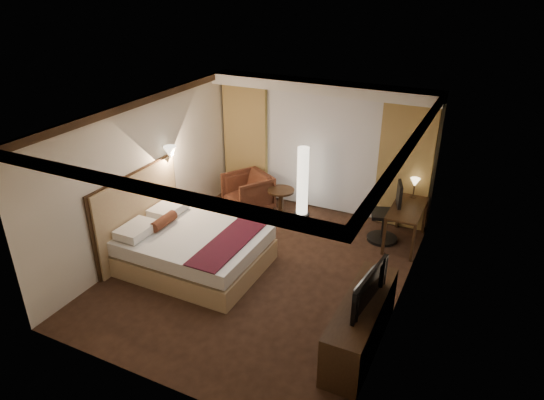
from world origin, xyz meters
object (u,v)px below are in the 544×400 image
at_px(floor_lamp, 303,182).
at_px(dresser, 361,324).
at_px(armchair, 248,191).
at_px(bed, 195,250).
at_px(side_table, 281,203).
at_px(office_chair, 385,212).
at_px(desk, 405,225).
at_px(television, 363,281).

distance_m(floor_lamp, dresser, 3.91).
xyz_separation_m(armchair, dresser, (3.31, -2.95, -0.07)).
distance_m(bed, side_table, 2.38).
xyz_separation_m(office_chair, dresser, (0.44, -2.93, -0.22)).
xyz_separation_m(desk, dresser, (0.05, -2.98, -0.01)).
bearing_deg(bed, desk, 37.73).
bearing_deg(armchair, side_table, 33.43).
height_order(desk, television, television).
distance_m(side_table, television, 3.97).
bearing_deg(side_table, television, -49.70).
relative_size(floor_lamp, television, 1.42).
height_order(office_chair, television, office_chair).
distance_m(side_table, dresser, 3.92).
bearing_deg(television, dresser, -83.40).
xyz_separation_m(armchair, floor_lamp, (1.11, 0.27, 0.31)).
relative_size(floor_lamp, office_chair, 1.26).
height_order(bed, floor_lamp, floor_lamp).
height_order(dresser, television, television).
xyz_separation_m(desk, office_chair, (-0.39, -0.05, 0.21)).
bearing_deg(armchair, dresser, -10.04).
height_order(bed, office_chair, office_chair).
distance_m(side_table, desk, 2.50).
height_order(side_table, office_chair, office_chair).
height_order(armchair, desk, armchair).
distance_m(bed, floor_lamp, 2.75).
bearing_deg(office_chair, bed, -156.43).
xyz_separation_m(armchair, desk, (3.26, 0.03, -0.06)).
relative_size(bed, desk, 1.85).
height_order(armchair, side_table, armchair).
relative_size(side_table, television, 0.57).
bearing_deg(office_chair, desk, -9.99).
relative_size(bed, television, 2.15).
height_order(armchair, office_chair, office_chair).
bearing_deg(bed, office_chair, 40.95).
bearing_deg(office_chair, dresser, -98.93).
xyz_separation_m(side_table, office_chair, (2.12, -0.04, 0.29)).
distance_m(bed, television, 3.18).
xyz_separation_m(bed, desk, (3.02, 2.33, 0.05)).
xyz_separation_m(side_table, television, (2.52, -2.98, 0.74)).
xyz_separation_m(bed, armchair, (-0.24, 2.31, 0.10)).
distance_m(bed, desk, 3.81).
height_order(bed, dresser, dresser).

